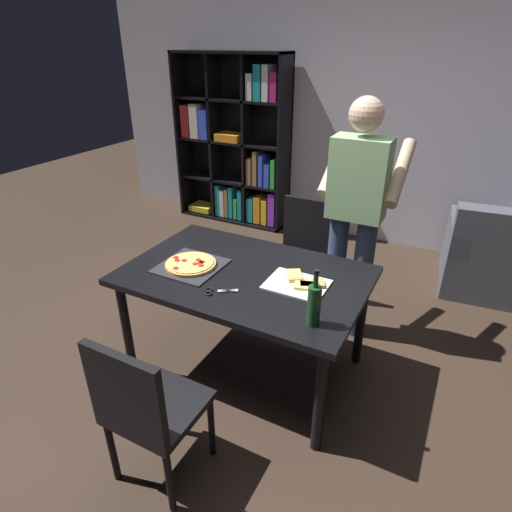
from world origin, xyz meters
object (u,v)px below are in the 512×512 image
object	(u,v)px
pepperoni_pizza_on_tray	(191,265)
chair_far_side	(302,247)
dining_table	(245,283)
person_serving_pizza	(356,210)
kitchen_scissors	(216,291)
wine_bottle	(314,304)
bookshelf	(236,148)
chair_near_camera	(145,406)

from	to	relation	value
pepperoni_pizza_on_tray	chair_far_side	bearing A→B (deg)	71.99
dining_table	person_serving_pizza	bearing A→B (deg)	58.11
kitchen_scissors	chair_far_side	bearing A→B (deg)	88.25
dining_table	kitchen_scissors	xyz separation A→B (m)	(-0.04, -0.28, 0.08)
wine_bottle	pepperoni_pizza_on_tray	bearing A→B (deg)	166.92
kitchen_scissors	wine_bottle	bearing A→B (deg)	-2.39
pepperoni_pizza_on_tray	wine_bottle	xyz separation A→B (m)	(0.92, -0.21, 0.10)
bookshelf	wine_bottle	world-z (taller)	bookshelf
dining_table	chair_far_side	size ratio (longest dim) A/B	1.67
wine_bottle	kitchen_scissors	size ratio (longest dim) A/B	1.65
chair_far_side	kitchen_scissors	size ratio (longest dim) A/B	4.71
dining_table	wine_bottle	bearing A→B (deg)	-28.20
chair_far_side	pepperoni_pizza_on_tray	bearing A→B (deg)	-108.01
dining_table	wine_bottle	xyz separation A→B (m)	(0.57, -0.30, 0.19)
chair_far_side	bookshelf	size ratio (longest dim) A/B	0.46
dining_table	chair_near_camera	size ratio (longest dim) A/B	1.67
wine_bottle	bookshelf	bearing A→B (deg)	126.80
chair_far_side	wine_bottle	distance (m)	1.44
person_serving_pizza	pepperoni_pizza_on_tray	xyz separation A→B (m)	(-0.82, -0.85, -0.23)
dining_table	kitchen_scissors	distance (m)	0.29
bookshelf	wine_bottle	xyz separation A→B (m)	(2.01, -2.68, -0.03)
kitchen_scissors	pepperoni_pizza_on_tray	bearing A→B (deg)	148.76
kitchen_scissors	dining_table	bearing A→B (deg)	82.21
dining_table	kitchen_scissors	size ratio (longest dim) A/B	7.87
dining_table	chair_near_camera	world-z (taller)	chair_near_camera
bookshelf	person_serving_pizza	world-z (taller)	bookshelf
wine_bottle	person_serving_pizza	bearing A→B (deg)	95.33
chair_near_camera	bookshelf	world-z (taller)	bookshelf
chair_far_side	pepperoni_pizza_on_tray	xyz separation A→B (m)	(-0.35, -1.07, 0.25)
bookshelf	person_serving_pizza	xyz separation A→B (m)	(1.91, -1.63, 0.10)
bookshelf	kitchen_scissors	world-z (taller)	bookshelf
chair_near_camera	wine_bottle	size ratio (longest dim) A/B	2.85
bookshelf	person_serving_pizza	bearing A→B (deg)	-40.41
chair_near_camera	kitchen_scissors	bearing A→B (deg)	93.15
bookshelf	pepperoni_pizza_on_tray	size ratio (longest dim) A/B	5.04
pepperoni_pizza_on_tray	dining_table	bearing A→B (deg)	14.87
bookshelf	pepperoni_pizza_on_tray	world-z (taller)	bookshelf
dining_table	pepperoni_pizza_on_tray	size ratio (longest dim) A/B	3.89
person_serving_pizza	pepperoni_pizza_on_tray	size ratio (longest dim) A/B	4.53
person_serving_pizza	chair_near_camera	bearing A→B (deg)	-105.19
chair_near_camera	chair_far_side	size ratio (longest dim) A/B	1.00
wine_bottle	kitchen_scissors	distance (m)	0.62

